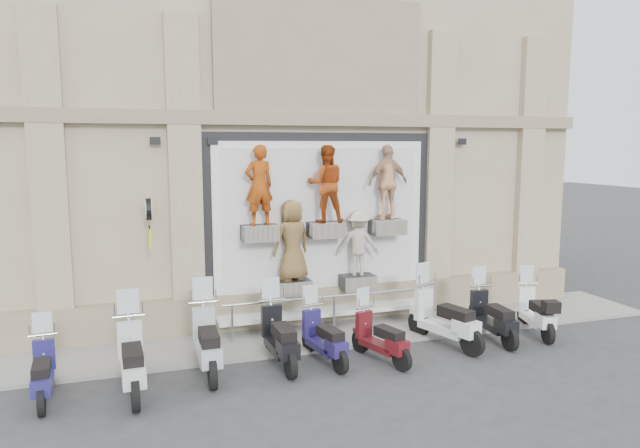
# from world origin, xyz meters

# --- Properties ---
(ground) EXTENTS (90.00, 90.00, 0.00)m
(ground) POSITION_xyz_m (0.00, 0.00, 0.00)
(ground) COLOR #313134
(ground) RESTS_ON ground
(sidewalk) EXTENTS (16.00, 2.20, 0.08)m
(sidewalk) POSITION_xyz_m (0.00, 2.10, 0.04)
(sidewalk) COLOR gray
(sidewalk) RESTS_ON ground
(building) EXTENTS (14.00, 8.60, 12.00)m
(building) POSITION_xyz_m (0.00, 7.00, 6.00)
(building) COLOR tan
(building) RESTS_ON ground
(shop_vitrine) EXTENTS (5.60, 0.85, 4.30)m
(shop_vitrine) POSITION_xyz_m (0.04, 2.74, 2.45)
(shop_vitrine) COLOR black
(shop_vitrine) RESTS_ON ground
(guard_rail) EXTENTS (5.06, 0.10, 0.93)m
(guard_rail) POSITION_xyz_m (0.00, 2.00, 0.47)
(guard_rail) COLOR #9EA0A5
(guard_rail) RESTS_ON ground
(clock_sign_bracket) EXTENTS (0.10, 0.80, 1.02)m
(clock_sign_bracket) POSITION_xyz_m (-3.90, 2.47, 2.80)
(clock_sign_bracket) COLOR black
(clock_sign_bracket) RESTS_ON ground
(scooter_a) EXTENTS (0.62, 1.73, 1.38)m
(scooter_a) POSITION_xyz_m (-5.75, 0.38, 0.69)
(scooter_a) COLOR navy
(scooter_a) RESTS_ON ground
(scooter_b) EXTENTS (0.70, 2.09, 1.68)m
(scooter_b) POSITION_xyz_m (-4.33, 0.22, 0.84)
(scooter_b) COLOR silver
(scooter_b) RESTS_ON ground
(scooter_c) EXTENTS (0.65, 2.10, 1.70)m
(scooter_c) POSITION_xyz_m (-2.98, 0.69, 0.85)
(scooter_c) COLOR #9EA5AB
(scooter_c) RESTS_ON ground
(scooter_d) EXTENTS (0.64, 1.99, 1.61)m
(scooter_d) POSITION_xyz_m (-1.60, 0.66, 0.80)
(scooter_d) COLOR black
(scooter_d) RESTS_ON ground
(scooter_e) EXTENTS (0.81, 1.83, 1.44)m
(scooter_e) POSITION_xyz_m (-0.74, 0.51, 0.72)
(scooter_e) COLOR #1D164D
(scooter_e) RESTS_ON ground
(scooter_f) EXTENTS (0.97, 1.77, 1.38)m
(scooter_f) POSITION_xyz_m (0.34, 0.23, 0.69)
(scooter_f) COLOR #4D0D11
(scooter_f) RESTS_ON ground
(scooter_g) EXTENTS (1.18, 2.18, 1.70)m
(scooter_g) POSITION_xyz_m (2.01, 0.61, 0.85)
(scooter_g) COLOR silver
(scooter_g) RESTS_ON ground
(scooter_h) EXTENTS (0.65, 1.91, 1.53)m
(scooter_h) POSITION_xyz_m (3.19, 0.60, 0.76)
(scooter_h) COLOR black
(scooter_h) RESTS_ON ground
(scooter_i) EXTENTS (0.99, 1.89, 1.47)m
(scooter_i) POSITION_xyz_m (4.37, 0.65, 0.74)
(scooter_i) COLOR white
(scooter_i) RESTS_ON ground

